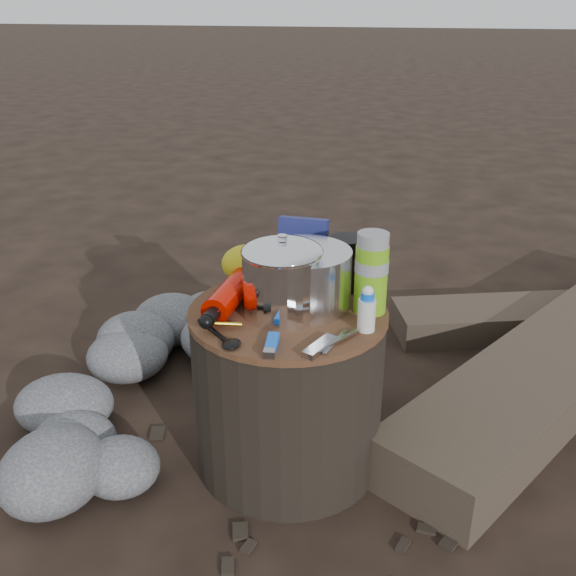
% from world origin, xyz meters
% --- Properties ---
extents(ground, '(60.00, 60.00, 0.00)m').
position_xyz_m(ground, '(0.00, 0.00, 0.00)').
color(ground, black).
rests_on(ground, ground).
extents(stump, '(0.46, 0.46, 0.42)m').
position_xyz_m(stump, '(0.00, 0.00, 0.21)').
color(stump, black).
rests_on(stump, ground).
extents(rock_ring, '(0.46, 1.01, 0.20)m').
position_xyz_m(rock_ring, '(-0.43, 0.19, 0.10)').
color(rock_ring, '#535358').
rests_on(rock_ring, ground).
extents(log_main, '(1.11, 1.67, 0.15)m').
position_xyz_m(log_main, '(0.75, 0.64, 0.07)').
color(log_main, '#3F3328').
rests_on(log_main, ground).
extents(log_small, '(1.24, 0.65, 0.10)m').
position_xyz_m(log_small, '(0.77, 0.95, 0.05)').
color(log_small, '#3F3328').
rests_on(log_small, ground).
extents(foil_windscreen, '(0.22, 0.22, 0.14)m').
position_xyz_m(foil_windscreen, '(0.03, 0.04, 0.49)').
color(foil_windscreen, silver).
rests_on(foil_windscreen, stump).
extents(camping_pot, '(0.18, 0.18, 0.18)m').
position_xyz_m(camping_pot, '(-0.01, -0.02, 0.51)').
color(camping_pot, silver).
rests_on(camping_pot, stump).
extents(fuel_bottle, '(0.06, 0.26, 0.06)m').
position_xyz_m(fuel_bottle, '(-0.13, -0.02, 0.46)').
color(fuel_bottle, '#C50D00').
rests_on(fuel_bottle, stump).
extents(thermos, '(0.07, 0.07, 0.19)m').
position_xyz_m(thermos, '(0.18, 0.05, 0.52)').
color(thermos, '#64A615').
rests_on(thermos, stump).
extents(travel_mug, '(0.09, 0.09, 0.13)m').
position_xyz_m(travel_mug, '(0.11, 0.16, 0.49)').
color(travel_mug, black).
rests_on(travel_mug, stump).
extents(stuff_sack, '(0.14, 0.12, 0.10)m').
position_xyz_m(stuff_sack, '(-0.14, 0.13, 0.47)').
color(stuff_sack, gold).
rests_on(stuff_sack, stump).
extents(food_pouch, '(0.13, 0.03, 0.16)m').
position_xyz_m(food_pouch, '(-0.01, 0.19, 0.50)').
color(food_pouch, navy).
rests_on(food_pouch, stump).
extents(lighter, '(0.04, 0.09, 0.02)m').
position_xyz_m(lighter, '(0.01, -0.17, 0.43)').
color(lighter, blue).
rests_on(lighter, stump).
extents(multitool, '(0.06, 0.10, 0.01)m').
position_xyz_m(multitool, '(0.11, -0.16, 0.43)').
color(multitool, '#A7A7AC').
rests_on(multitool, stump).
extents(pot_grabber, '(0.07, 0.12, 0.01)m').
position_xyz_m(pot_grabber, '(0.14, -0.12, 0.43)').
color(pot_grabber, '#A7A7AC').
rests_on(pot_grabber, stump).
extents(spork, '(0.14, 0.12, 0.01)m').
position_xyz_m(spork, '(-0.12, -0.15, 0.43)').
color(spork, black).
rests_on(spork, stump).
extents(squeeze_bottle, '(0.04, 0.04, 0.09)m').
position_xyz_m(squeeze_bottle, '(0.19, -0.05, 0.47)').
color(squeeze_bottle, silver).
rests_on(squeeze_bottle, stump).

